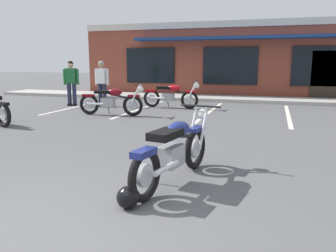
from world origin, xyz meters
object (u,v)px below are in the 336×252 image
(motorcycle_foreground_classic, at_px, (174,150))
(person_in_black_shirt, at_px, (102,81))
(helmet_on_pavement, at_px, (128,197))
(person_by_back_row, at_px, (71,80))
(motorcycle_red_sportbike, at_px, (111,100))
(motorcycle_green_cafe_racer, at_px, (171,95))

(motorcycle_foreground_classic, xyz_separation_m, person_in_black_shirt, (-4.89, 7.09, 0.49))
(person_in_black_shirt, bearing_deg, motorcycle_foreground_classic, -55.42)
(motorcycle_foreground_classic, distance_m, helmet_on_pavement, 1.06)
(person_by_back_row, bearing_deg, motorcycle_foreground_classic, -48.59)
(motorcycle_red_sportbike, xyz_separation_m, motorcycle_green_cafe_racer, (1.27, 2.15, 0.00))
(motorcycle_foreground_classic, relative_size, helmet_on_pavement, 8.04)
(person_by_back_row, distance_m, helmet_on_pavement, 9.78)
(motorcycle_foreground_classic, xyz_separation_m, motorcycle_red_sportbike, (-3.54, 5.15, 0.00))
(motorcycle_foreground_classic, bearing_deg, motorcycle_red_sportbike, 124.54)
(motorcycle_green_cafe_racer, bearing_deg, person_in_black_shirt, -175.53)
(motorcycle_red_sportbike, relative_size, helmet_on_pavement, 8.11)
(motorcycle_foreground_classic, distance_m, motorcycle_green_cafe_racer, 7.64)
(motorcycle_red_sportbike, bearing_deg, helmet_on_pavement, -61.79)
(motorcycle_foreground_classic, relative_size, person_in_black_shirt, 1.25)
(person_in_black_shirt, height_order, helmet_on_pavement, person_in_black_shirt)
(motorcycle_green_cafe_racer, relative_size, helmet_on_pavement, 8.11)
(motorcycle_red_sportbike, xyz_separation_m, helmet_on_pavement, (3.28, -6.12, -0.33))
(motorcycle_green_cafe_racer, distance_m, person_in_black_shirt, 2.67)
(motorcycle_red_sportbike, distance_m, helmet_on_pavement, 6.95)
(motorcycle_green_cafe_racer, bearing_deg, motorcycle_foreground_classic, -72.70)
(person_by_back_row, bearing_deg, helmet_on_pavement, -53.52)
(motorcycle_red_sportbike, height_order, motorcycle_green_cafe_racer, same)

